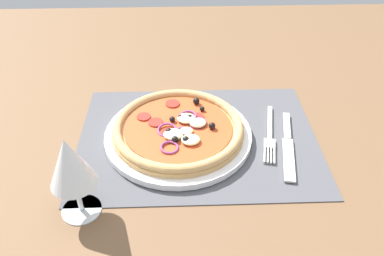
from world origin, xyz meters
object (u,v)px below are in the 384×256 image
knife (288,145)px  wine_glass (70,164)px  pizza (178,129)px  fork (270,136)px  plate (178,136)px

knife → wine_glass: wine_glass is taller
pizza → fork: (-18.03, 0.11, -2.18)cm
pizza → fork: bearing=179.6°
plate → wine_glass: bearing=47.4°
pizza → wine_glass: wine_glass is taller
fork → knife: bearing=55.6°
plate → fork: (-18.08, 0.12, -0.43)cm
knife → wine_glass: size_ratio=1.34×
plate → knife: size_ratio=1.44×
fork → wine_glass: size_ratio=1.20×
plate → knife: plate is taller
plate → wine_glass: 25.12cm
pizza → knife: 21.32cm
plate → fork: plate is taller
pizza → knife: (-20.97, 3.14, -2.15)cm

